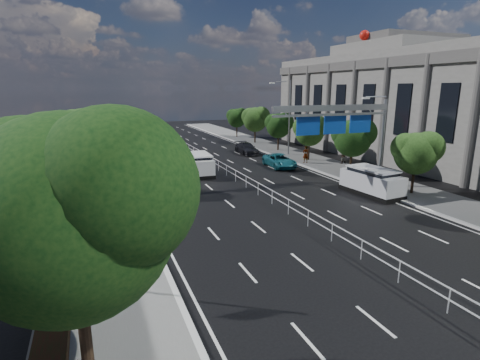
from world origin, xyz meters
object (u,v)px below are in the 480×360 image
pedestrian_b (342,155)px  parked_car_teal (280,161)px  near_car_dark (127,129)px  near_car_silver (153,150)px  red_bus (122,133)px  silver_minivan (372,181)px  pedestrian_a (306,154)px  overhead_gantry (344,121)px  white_minivan (199,164)px  toilet_sign (118,227)px  parked_car_dark (247,148)px

pedestrian_b → parked_car_teal: bearing=-8.4°
parked_car_teal → near_car_dark: bearing=111.0°
near_car_silver → parked_car_teal: bearing=129.8°
red_bus → silver_minivan: bearing=-58.2°
near_car_silver → pedestrian_a: (14.66, -11.21, 0.39)m
parked_car_teal → pedestrian_a: (3.39, 0.45, 0.38)m
overhead_gantry → near_car_dark: overhead_gantry is taller
near_car_silver → silver_minivan: 26.90m
red_bus → pedestrian_b: size_ratio=6.72×
white_minivan → near_car_dark: 38.08m
toilet_sign → parked_car_dark: bearing=59.0°
overhead_gantry → near_car_dark: size_ratio=2.41×
toilet_sign → near_car_dark: size_ratio=1.02×
white_minivan → silver_minivan: bearing=-44.2°
toilet_sign → silver_minivan: (19.25, 8.22, -1.92)m
overhead_gantry → pedestrian_b: (6.66, 8.72, -4.55)m
red_bus → pedestrian_a: size_ratio=6.64×
near_car_silver → pedestrian_b: pedestrian_b is taller
toilet_sign → silver_minivan: size_ratio=0.84×
white_minivan → pedestrian_b: size_ratio=2.62×
near_car_dark → pedestrian_a: (15.17, -37.28, 0.37)m
toilet_sign → white_minivan: (8.72, 19.84, -1.95)m
red_bus → parked_car_dark: (14.00, -12.46, -1.20)m
toilet_sign → near_car_dark: bearing=84.4°
pedestrian_a → overhead_gantry: bearing=72.7°
near_car_dark → silver_minivan: size_ratio=0.82×
near_car_silver → overhead_gantry: bearing=113.8°
toilet_sign → parked_car_teal: size_ratio=0.88×
pedestrian_a → pedestrian_b: 3.92m
overhead_gantry → red_bus: 34.70m
overhead_gantry → white_minivan: bearing=132.5°
overhead_gantry → pedestrian_b: bearing=52.6°
red_bus → silver_minivan: 36.83m
overhead_gantry → parked_car_teal: 11.16m
red_bus → parked_car_dark: 18.78m
red_bus → pedestrian_a: red_bus is taller
parked_car_teal → pedestrian_b: bearing=-6.9°
overhead_gantry → silver_minivan: bearing=-49.6°
overhead_gantry → pedestrian_a: overhead_gantry is taller
near_car_silver → red_bus: bearing=-78.6°
white_minivan → near_car_silver: bearing=105.6°
overhead_gantry → parked_car_dark: size_ratio=2.18×
toilet_sign → parked_car_dark: (17.45, 29.02, -2.26)m
toilet_sign → red_bus: 41.64m
parked_car_dark → pedestrian_a: pedestrian_a is taller
toilet_sign → overhead_gantry: size_ratio=0.42×
toilet_sign → parked_car_teal: (17.45, 20.06, -2.26)m
pedestrian_a → red_bus: bearing=-50.8°
silver_minivan → pedestrian_b: (5.10, 10.56, 0.03)m
white_minivan → near_car_silver: 12.15m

